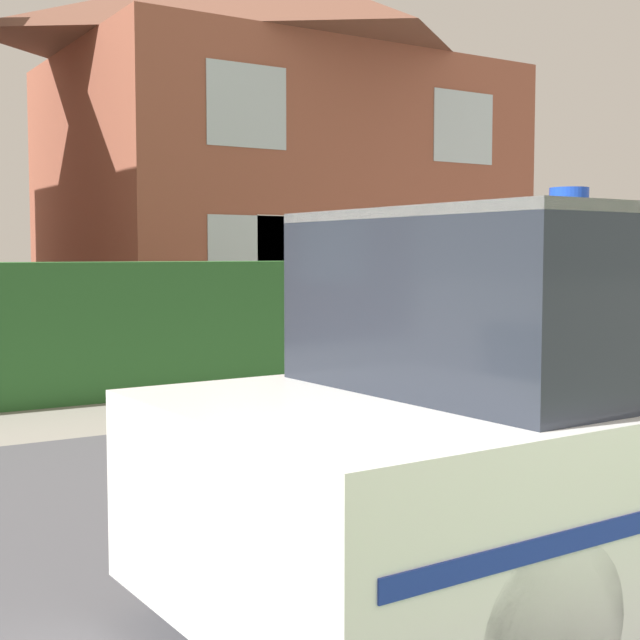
{
  "coord_description": "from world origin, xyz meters",
  "views": [
    {
      "loc": [
        -2.58,
        0.25,
        1.47
      ],
      "look_at": [
        0.46,
        5.04,
        1.05
      ],
      "focal_mm": 50.0,
      "sensor_mm": 36.0,
      "label": 1
    }
  ],
  "objects": [
    {
      "name": "road_strip",
      "position": [
        0.0,
        4.22,
        0.01
      ],
      "size": [
        28.0,
        5.94,
        0.01
      ],
      "primitive_type": "cube",
      "color": "#4C4C51",
      "rests_on": "ground"
    },
    {
      "name": "house_right",
      "position": [
        6.25,
        15.84,
        3.64
      ],
      "size": [
        8.53,
        6.36,
        7.13
      ],
      "color": "#93513D",
      "rests_on": "ground"
    },
    {
      "name": "police_car",
      "position": [
        0.56,
        2.9,
        0.76
      ],
      "size": [
        4.16,
        1.75,
        1.74
      ],
      "rotation": [
        0.0,
        0.0,
        0.03
      ],
      "color": "black",
      "rests_on": "road_strip"
    },
    {
      "name": "garden_hedge",
      "position": [
        0.65,
        9.13,
        0.7
      ],
      "size": [
        8.42,
        0.76,
        1.39
      ],
      "primitive_type": "cube",
      "color": "#2D662D",
      "rests_on": "ground"
    }
  ]
}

